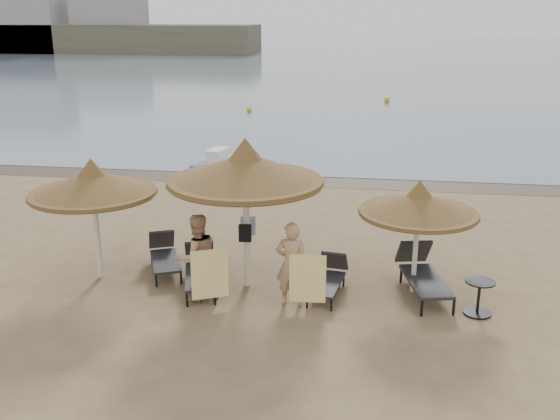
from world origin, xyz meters
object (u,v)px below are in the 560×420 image
(lounger_far_right, at_px, (422,272))
(side_table, at_px, (478,298))
(palapa_right, at_px, (419,204))
(person_left, at_px, (197,251))
(lounger_near_left, at_px, (200,269))
(person_right, at_px, (292,257))
(palapa_left, at_px, (93,184))
(palapa_center, at_px, (246,170))
(lounger_near_right, at_px, (329,277))
(pedal_boat, at_px, (229,169))
(lounger_far_left, at_px, (164,255))

(lounger_far_right, relative_size, side_table, 3.16)
(palapa_right, height_order, person_left, palapa_right)
(lounger_near_left, height_order, lounger_far_right, lounger_far_right)
(lounger_near_left, distance_m, person_right, 2.27)
(palapa_left, height_order, palapa_center, palapa_center)
(lounger_near_right, xyz_separation_m, side_table, (2.97, -0.60, -0.00))
(side_table, bearing_deg, pedal_boat, 127.68)
(lounger_near_left, height_order, pedal_boat, pedal_boat)
(palapa_center, distance_m, pedal_boat, 9.18)
(lounger_near_right, xyz_separation_m, person_left, (-2.65, -0.75, 0.74))
(palapa_center, distance_m, lounger_far_right, 4.31)
(palapa_left, height_order, side_table, palapa_left)
(palapa_center, xyz_separation_m, person_right, (1.07, -0.80, -1.57))
(lounger_near_left, height_order, side_table, lounger_near_left)
(lounger_far_left, distance_m, pedal_boat, 8.00)
(palapa_center, relative_size, lounger_near_left, 1.66)
(palapa_right, xyz_separation_m, lounger_near_right, (-1.77, -0.27, -1.62))
(palapa_left, relative_size, person_right, 1.34)
(palapa_center, height_order, person_right, palapa_center)
(lounger_far_left, distance_m, person_left, 1.98)
(palapa_right, relative_size, lounger_near_left, 1.25)
(palapa_left, xyz_separation_m, lounger_near_left, (2.33, -0.10, -1.80))
(palapa_left, bearing_deg, palapa_center, 0.97)
(side_table, bearing_deg, palapa_center, 172.00)
(palapa_center, bearing_deg, lounger_far_left, 164.04)
(palapa_left, bearing_deg, person_right, -9.54)
(lounger_far_right, bearing_deg, side_table, -54.09)
(side_table, xyz_separation_m, person_left, (-5.62, -0.15, 0.74))
(side_table, relative_size, person_left, 0.33)
(lounger_far_left, bearing_deg, side_table, -34.08)
(palapa_left, xyz_separation_m, lounger_far_right, (7.06, 0.31, -1.75))
(lounger_far_right, bearing_deg, lounger_far_left, 164.25)
(palapa_right, bearing_deg, person_left, -166.96)
(palapa_center, bearing_deg, lounger_near_left, -171.23)
(lounger_near_left, bearing_deg, lounger_far_right, -11.29)
(lounger_near_right, bearing_deg, lounger_far_left, 178.80)
(lounger_far_left, bearing_deg, lounger_far_right, -26.98)
(palapa_left, height_order, lounger_near_left, palapa_left)
(lounger_far_right, xyz_separation_m, pedal_boat, (-6.12, 8.33, -0.01))
(palapa_center, relative_size, pedal_boat, 1.26)
(lounger_near_left, relative_size, pedal_boat, 0.76)
(lounger_far_left, bearing_deg, lounger_near_right, -33.30)
(lounger_far_right, distance_m, person_left, 4.76)
(lounger_far_right, xyz_separation_m, person_right, (-2.65, -1.05, 0.60))
(lounger_near_left, xyz_separation_m, person_right, (2.08, -0.64, 0.65))
(palapa_left, xyz_separation_m, pedal_boat, (0.95, 8.64, -1.76))
(palapa_right, height_order, pedal_boat, palapa_right)
(lounger_far_left, relative_size, person_right, 0.90)
(lounger_near_left, xyz_separation_m, lounger_near_right, (2.79, 0.09, -0.05))
(palapa_right, xyz_separation_m, lounger_near_left, (-4.56, -0.36, -1.57))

